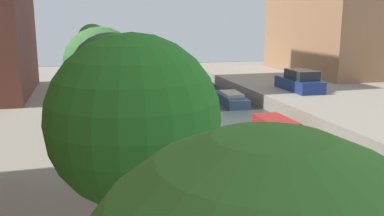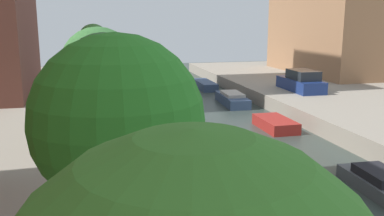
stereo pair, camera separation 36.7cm
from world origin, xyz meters
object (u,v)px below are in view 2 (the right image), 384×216
Objects in this scene: street_tree_2 at (104,75)px; moored_boat_left_2 at (201,193)px; moored_boat_right_3 at (275,124)px; moored_boat_right_5 at (205,85)px; street_tree_4 at (96,59)px; moored_boat_right_2 at (379,182)px; street_tree_5 at (94,40)px; street_tree_3 at (99,64)px; parked_car at (301,82)px; low_block_right at (345,24)px; street_tree_1 at (118,121)px; moored_boat_right_4 at (232,99)px.

street_tree_2 is 5.51m from moored_boat_left_2.
moored_boat_right_5 is at bearing 90.16° from moored_boat_right_3.
moored_boat_right_2 is at bearing -47.10° from street_tree_4.
street_tree_5 is 1.37× the size of moored_boat_right_2.
street_tree_3 is at bearing 151.68° from moored_boat_right_2.
parked_car is 1.48× the size of moored_boat_right_3.
low_block_right reaches higher than street_tree_5.
street_tree_1 is 1.07× the size of parked_car.
street_tree_2 is at bearing -119.80° from moored_boat_right_4.
moored_boat_right_2 is 0.78× the size of moored_boat_right_4.
street_tree_3 is 10.67m from street_tree_5.
low_block_right is at bearing 20.51° from street_tree_5.
low_block_right is at bearing 51.40° from street_tree_1.
moored_boat_right_4 is (-0.02, 7.55, 0.09)m from moored_boat_right_3.
street_tree_1 is 18.48m from moored_boat_right_3.
street_tree_2 is 1.05× the size of moored_boat_right_4.
parked_car is (15.05, -0.13, -3.30)m from street_tree_5.
moored_boat_right_2 is 1.14× the size of moored_boat_right_3.
street_tree_5 is at bearing 121.65° from moored_boat_right_2.
moored_boat_right_3 is (6.83, 8.67, -0.06)m from moored_boat_left_2.
parked_car is (15.05, 10.52, -2.77)m from street_tree_3.
street_tree_2 reaches higher than moored_boat_right_3.
street_tree_2 is 0.99× the size of street_tree_3.
moored_boat_right_5 is (9.93, 13.79, -3.85)m from street_tree_4.
moored_boat_right_3 is 0.73× the size of moored_boat_right_5.
moored_boat_left_2 is at bearing -105.93° from moored_boat_right_5.
street_tree_3 is 1.00× the size of street_tree_5.
moored_boat_right_4 is at bearing 66.14° from street_tree_1.
moored_boat_right_5 is at bearing 74.07° from moored_boat_left_2.
street_tree_4 is at bearing 90.00° from street_tree_3.
street_tree_5 reaches higher than street_tree_3.
moored_boat_right_2 is 0.83× the size of moored_boat_right_5.
street_tree_4 is at bearing 132.90° from moored_boat_right_2.
street_tree_5 reaches higher than moored_boat_left_2.
street_tree_1 is 5.12m from street_tree_2.
low_block_right is at bearing 48.83° from moored_boat_left_2.
moored_boat_right_2 reaches higher than moored_boat_right_3.
street_tree_3 reaches higher than street_tree_2.
street_tree_2 is 22.47m from parked_car.
low_block_right is at bearing 3.15° from moored_boat_right_5.
street_tree_2 is at bearing -133.74° from low_block_right.
parked_car reaches higher than moored_boat_right_4.
street_tree_4 is (0.00, 16.28, -0.41)m from street_tree_1.
moored_boat_left_2 is (3.14, -15.36, -4.59)m from street_tree_5.
parked_car is 5.34m from moored_boat_right_4.
street_tree_2 is 1.27× the size of moored_boat_left_2.
street_tree_4 is 5.43m from street_tree_5.
moored_boat_right_4 is at bearing 90.12° from moored_boat_right_3.
street_tree_5 is 12.88m from moored_boat_right_3.
street_tree_1 is (-24.64, -30.87, -1.22)m from low_block_right.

